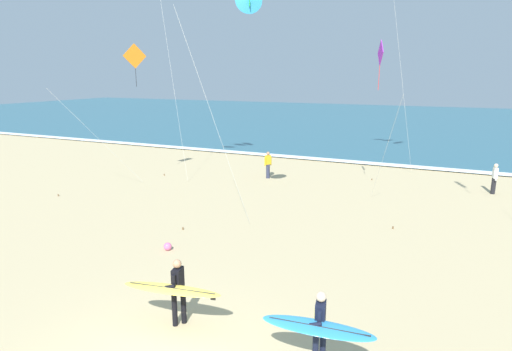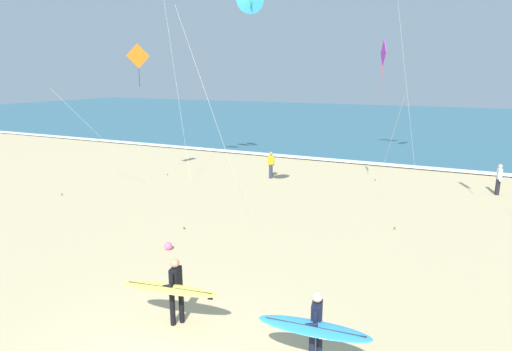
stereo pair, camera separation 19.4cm
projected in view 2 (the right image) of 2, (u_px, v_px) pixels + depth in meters
The scene contains 10 objects.
ocean_water at pixel (412, 122), 55.25m from camera, with size 160.00×60.00×0.08m, color #2D6075.
shoreline_foam at pixel (368, 163), 29.10m from camera, with size 160.00×1.01×0.01m, color white.
surfer_lead at pixel (315, 327), 8.49m from camera, with size 2.32×1.11×1.71m.
surfer_trailing at pixel (173, 288), 10.05m from camera, with size 2.44×1.09×1.71m.
kite_diamond_amber_mid at pixel (136, 60), 22.45m from camera, with size 2.53×4.48×7.59m.
kite_diamond_violet_low at pixel (384, 59), 19.43m from camera, with size 1.80×4.75×7.55m.
kite_delta_cobalt_close at pixel (250, 1), 15.28m from camera, with size 2.71×1.96×9.14m.
bystander_yellow_top at pixel (271, 165), 24.98m from camera, with size 0.32×0.44×1.59m.
bystander_white_top at pixel (499, 179), 21.48m from camera, with size 0.24×0.49×1.59m.
beach_ball at pixel (168, 246), 14.82m from camera, with size 0.28×0.28×0.28m, color pink.
Camera 2 is at (5.20, -6.17, 5.96)m, focal length 29.75 mm.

